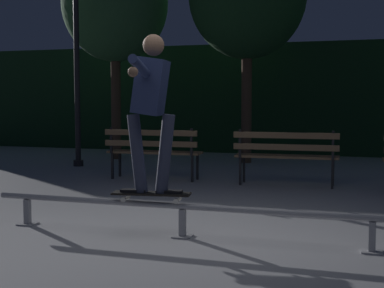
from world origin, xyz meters
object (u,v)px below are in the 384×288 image
(skateboard, at_px, (151,194))
(skateboarder, at_px, (151,100))
(lamp_post_left, at_px, (76,42))
(grind_rail, at_px, (182,211))
(park_bench_leftmost, at_px, (153,148))
(park_bench_left_center, at_px, (286,152))
(tree_far_left, at_px, (115,4))

(skateboard, xyz_separation_m, skateboarder, (0.00, 0.00, 0.94))
(skateboard, distance_m, lamp_post_left, 6.40)
(grind_rail, relative_size, park_bench_leftmost, 2.58)
(park_bench_left_center, bearing_deg, grind_rail, -97.75)
(skateboard, xyz_separation_m, park_bench_leftmost, (-1.41, 3.52, 0.13))
(skateboard, relative_size, park_bench_left_center, 0.50)
(grind_rail, bearing_deg, lamp_post_left, 128.82)
(skateboarder, relative_size, lamp_post_left, 0.40)
(grind_rail, relative_size, lamp_post_left, 1.07)
(park_bench_leftmost, bearing_deg, tree_far_left, 125.72)
(grind_rail, height_order, park_bench_left_center, park_bench_left_center)
(park_bench_leftmost, bearing_deg, skateboarder, -68.10)
(skateboard, height_order, tree_far_left, tree_far_left)
(park_bench_left_center, bearing_deg, skateboarder, -102.84)
(grind_rail, bearing_deg, park_bench_left_center, 82.25)
(skateboard, distance_m, tree_far_left, 7.89)
(skateboarder, bearing_deg, grind_rail, -0.08)
(park_bench_leftmost, xyz_separation_m, park_bench_left_center, (2.22, 0.00, 0.00))
(park_bench_leftmost, relative_size, tree_far_left, 0.34)
(skateboarder, distance_m, tree_far_left, 7.58)
(tree_far_left, bearing_deg, skateboarder, -61.44)
(lamp_post_left, bearing_deg, skateboarder, -53.57)
(park_bench_leftmost, relative_size, park_bench_left_center, 1.00)
(skateboard, xyz_separation_m, lamp_post_left, (-3.59, 4.87, 2.07))
(skateboard, height_order, skateboarder, skateboarder)
(tree_far_left, distance_m, lamp_post_left, 1.82)
(park_bench_left_center, relative_size, lamp_post_left, 0.41)
(park_bench_left_center, distance_m, tree_far_left, 5.93)
(skateboard, height_order, park_bench_leftmost, park_bench_leftmost)
(skateboard, distance_m, skateboarder, 0.94)
(skateboard, height_order, park_bench_left_center, park_bench_left_center)
(skateboarder, xyz_separation_m, lamp_post_left, (-3.60, 4.87, 1.14))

